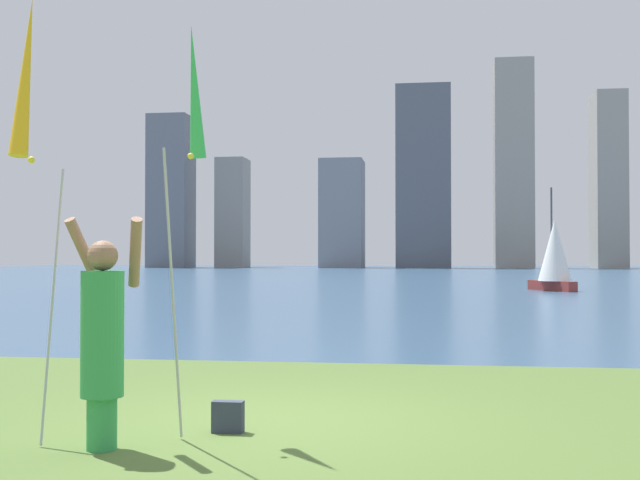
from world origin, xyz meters
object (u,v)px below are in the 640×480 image
Objects in this scene: kite_flag_left at (27,85)px; sailboat_0 at (554,254)px; kite_flag_right at (194,101)px; bag at (228,417)px; person at (103,335)px.

kite_flag_left is 33.65m from sailboat_0.
kite_flag_right is at bearing 44.12° from kite_flag_left.
kite_flag_right reaches higher than bag.
kite_flag_right is 3.05m from bag.
kite_flag_right reaches higher than person.
kite_flag_left is at bearing -146.93° from person.
kite_flag_left is 13.09× the size of bag.
sailboat_0 reaches higher than kite_flag_left.
kite_flag_right is 0.79× the size of sailboat_0.
kite_flag_right is (0.57, 0.81, 2.19)m from person.
kite_flag_left is 3.51m from bag.
person is 0.41× the size of sailboat_0.
bag is 32.23m from sailboat_0.
kite_flag_left reaches higher than kite_flag_right.
bag is at bearing -103.92° from sailboat_0.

